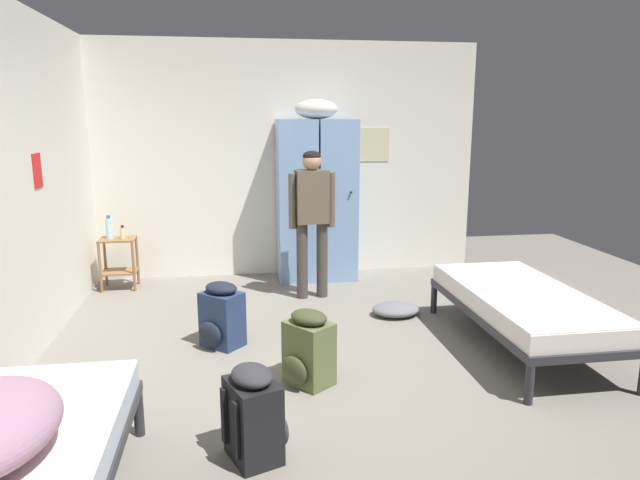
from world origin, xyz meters
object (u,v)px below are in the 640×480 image
object	(u,v)px
person_traveler	(312,211)
water_bottle	(109,228)
backpack_black	(255,415)
backpack_olive	(308,350)
clothes_pile_grey	(396,309)
lotion_bottle	(123,233)
shelf_unit	(119,258)
bed_right	(523,303)
locker_bank	(316,197)
backpack_navy	(221,316)

from	to	relation	value
person_traveler	water_bottle	xyz separation A→B (m)	(-2.15, 0.66, -0.24)
backpack_black	backpack_olive	bearing A→B (deg)	64.24
backpack_black	clothes_pile_grey	bearing A→B (deg)	56.27
clothes_pile_grey	lotion_bottle	bearing A→B (deg)	154.51
person_traveler	backpack_black	size ratio (longest dim) A/B	2.81
lotion_bottle	backpack_black	world-z (taller)	lotion_bottle
shelf_unit	water_bottle	bearing A→B (deg)	165.96
bed_right	shelf_unit	bearing A→B (deg)	148.12
bed_right	backpack_black	xyz separation A→B (m)	(-2.25, -1.26, -0.12)
bed_right	locker_bank	bearing A→B (deg)	120.33
shelf_unit	person_traveler	xyz separation A→B (m)	(2.07, -0.64, 0.59)
locker_bank	lotion_bottle	xyz separation A→B (m)	(-2.16, -0.14, -0.33)
locker_bank	backpack_olive	size ratio (longest dim) A/B	3.76
backpack_olive	clothes_pile_grey	size ratio (longest dim) A/B	1.21
bed_right	clothes_pile_grey	xyz separation A→B (m)	(-0.81, 0.90, -0.32)
person_traveler	locker_bank	bearing A→B (deg)	78.06
shelf_unit	lotion_bottle	bearing A→B (deg)	-29.74
locker_bank	clothes_pile_grey	distance (m)	1.79
backpack_navy	backpack_olive	distance (m)	1.01
bed_right	water_bottle	bearing A→B (deg)	148.45
backpack_navy	clothes_pile_grey	xyz separation A→B (m)	(1.65, 0.50, -0.20)
water_bottle	backpack_olive	xyz separation A→B (m)	(1.84, -2.66, -0.43)
backpack_black	clothes_pile_grey	size ratio (longest dim) A/B	1.21
bed_right	lotion_bottle	world-z (taller)	lotion_bottle
bed_right	water_bottle	world-z (taller)	water_bottle
bed_right	backpack_black	size ratio (longest dim) A/B	3.45
bed_right	person_traveler	world-z (taller)	person_traveler
bed_right	backpack_black	bearing A→B (deg)	-150.80
shelf_unit	clothes_pile_grey	distance (m)	3.11
bed_right	water_bottle	distance (m)	4.33
water_bottle	clothes_pile_grey	xyz separation A→B (m)	(2.87, -1.36, -0.62)
backpack_navy	lotion_bottle	bearing A→B (deg)	120.85
shelf_unit	lotion_bottle	size ratio (longest dim) A/B	3.74
lotion_bottle	backpack_black	distance (m)	3.70
water_bottle	lotion_bottle	xyz separation A→B (m)	(0.15, -0.06, -0.05)
clothes_pile_grey	bed_right	bearing A→B (deg)	-48.15
locker_bank	backpack_black	distance (m)	3.77
lotion_bottle	clothes_pile_grey	world-z (taller)	lotion_bottle
backpack_black	backpack_navy	bearing A→B (deg)	97.10
locker_bank	shelf_unit	bearing A→B (deg)	-177.45
person_traveler	clothes_pile_grey	distance (m)	1.33
water_bottle	clothes_pile_grey	size ratio (longest dim) A/B	0.56
backpack_black	water_bottle	bearing A→B (deg)	112.15
locker_bank	bed_right	size ratio (longest dim) A/B	1.09
bed_right	clothes_pile_grey	distance (m)	1.25
bed_right	backpack_navy	size ratio (longest dim) A/B	3.45
person_traveler	backpack_olive	world-z (taller)	person_traveler
lotion_bottle	backpack_olive	world-z (taller)	lotion_bottle
shelf_unit	backpack_olive	distance (m)	3.17
locker_bank	water_bottle	xyz separation A→B (m)	(-2.31, -0.08, -0.28)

